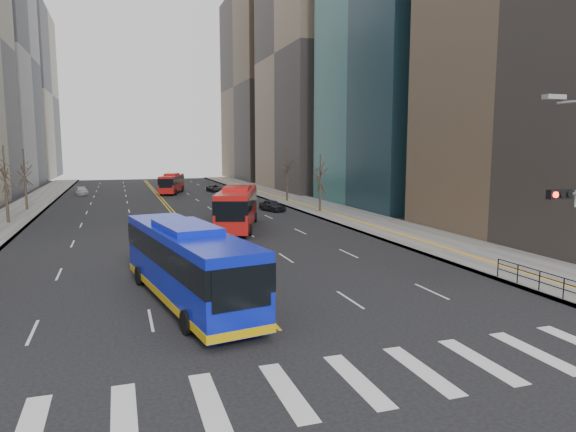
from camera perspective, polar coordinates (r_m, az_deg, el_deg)
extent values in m
plane|color=black|center=(16.86, 3.88, -18.29)|extent=(220.00, 220.00, 0.00)
cube|color=slate|center=(63.86, 3.14, 1.08)|extent=(7.00, 130.00, 0.15)
cube|color=slate|center=(60.41, -28.44, -0.21)|extent=(5.00, 130.00, 0.15)
cube|color=silver|center=(16.02, -26.83, -20.58)|extent=(0.70, 4.00, 0.01)
cube|color=silver|center=(15.83, -17.77, -20.46)|extent=(0.70, 4.00, 0.01)
cube|color=silver|center=(15.98, -8.73, -19.87)|extent=(0.70, 4.00, 0.01)
cube|color=silver|center=(16.48, -0.14, -18.88)|extent=(0.70, 4.00, 0.01)
cube|color=silver|center=(17.30, 7.68, -17.61)|extent=(0.70, 4.00, 0.01)
cube|color=silver|center=(18.38, 14.60, -16.22)|extent=(0.70, 4.00, 0.01)
cube|color=silver|center=(19.68, 20.58, -14.82)|extent=(0.70, 4.00, 0.01)
cube|color=silver|center=(21.17, 25.71, -13.48)|extent=(0.70, 4.00, 0.01)
cube|color=gold|center=(69.62, -13.67, 1.37)|extent=(0.15, 100.00, 0.01)
cube|color=gold|center=(69.66, -13.35, 1.38)|extent=(0.15, 100.00, 0.01)
cube|color=gray|center=(93.55, 4.59, 17.25)|extent=(20.00, 26.00, 46.00)
cube|color=#A09781|center=(141.50, -28.40, 11.87)|extent=(18.00, 30.00, 40.00)
cube|color=brown|center=(122.83, -1.87, 14.02)|extent=(18.00, 30.00, 42.00)
cube|color=black|center=(23.28, 27.92, 2.16)|extent=(1.10, 0.28, 0.38)
cylinder|color=#FF190C|center=(22.92, 27.60, 2.10)|extent=(0.24, 0.08, 0.24)
cylinder|color=black|center=(23.17, 28.20, 2.12)|extent=(0.24, 0.08, 0.24)
cylinder|color=black|center=(23.42, 28.79, 2.13)|extent=(0.24, 0.08, 0.24)
cube|color=#999993|center=(22.85, 27.46, 11.66)|extent=(0.90, 0.35, 0.18)
cube|color=black|center=(29.03, 26.20, -5.52)|extent=(0.04, 6.00, 0.04)
cylinder|color=black|center=(28.13, 28.29, -7.10)|extent=(0.06, 0.06, 1.00)
cylinder|color=black|center=(29.14, 26.15, -6.47)|extent=(0.06, 0.06, 1.00)
cylinder|color=black|center=(30.19, 24.15, -5.89)|extent=(0.06, 0.06, 1.00)
cylinder|color=black|center=(31.28, 22.29, -5.33)|extent=(0.06, 0.06, 1.00)
cylinder|color=#2F221D|center=(56.20, -28.76, 1.23)|extent=(0.28, 0.28, 4.00)
cylinder|color=#2F221D|center=(67.01, -27.10, 2.13)|extent=(0.28, 0.28, 3.80)
cylinder|color=#2F221D|center=(58.51, 3.58, 2.13)|extent=(0.28, 0.28, 3.50)
cylinder|color=#2F221D|center=(69.73, -0.11, 3.14)|extent=(0.28, 0.28, 3.75)
cube|color=#0C1CBA|center=(24.95, -11.15, -5.09)|extent=(4.98, 13.41, 3.15)
cube|color=black|center=(24.83, -11.18, -3.75)|extent=(5.04, 13.44, 1.12)
cube|color=#0C1CBA|center=(24.64, -11.25, -1.29)|extent=(2.95, 4.91, 0.40)
cube|color=#CEA10A|center=(25.29, -11.07, -8.14)|extent=(5.04, 13.44, 0.35)
cylinder|color=black|center=(21.08, -11.19, -11.51)|extent=(0.47, 1.04, 1.00)
cylinder|color=black|center=(21.99, -4.25, -10.57)|extent=(0.47, 1.04, 1.00)
cylinder|color=black|center=(28.91, -16.18, -6.40)|extent=(0.47, 1.04, 1.00)
cylinder|color=black|center=(29.58, -10.97, -5.92)|extent=(0.47, 1.04, 1.00)
cube|color=#AD1512|center=(46.90, -5.65, 0.99)|extent=(6.43, 12.48, 3.21)
cube|color=black|center=(46.83, -5.66, 1.72)|extent=(6.49, 12.52, 1.14)
cube|color=#AD1512|center=(46.73, -5.67, 3.06)|extent=(3.44, 4.76, 0.40)
cylinder|color=black|center=(43.40, -7.92, -1.52)|extent=(0.60, 1.04, 1.00)
cylinder|color=black|center=(43.12, -4.26, -1.53)|extent=(0.60, 1.04, 1.00)
cylinder|color=black|center=(51.08, -6.77, -0.13)|extent=(0.60, 1.04, 1.00)
cylinder|color=black|center=(50.84, -3.66, -0.13)|extent=(0.60, 1.04, 1.00)
cube|color=#AD1512|center=(84.45, -12.79, 3.58)|extent=(4.99, 10.32, 2.58)
cube|color=black|center=(84.41, -12.80, 3.93)|extent=(5.06, 10.36, 0.94)
cube|color=#AD1512|center=(84.36, -12.82, 4.52)|extent=(2.74, 3.90, 0.40)
cylinder|color=black|center=(81.59, -13.97, 2.60)|extent=(0.57, 1.04, 1.00)
cylinder|color=black|center=(81.16, -12.38, 2.62)|extent=(0.57, 1.04, 1.00)
cylinder|color=black|center=(87.90, -13.12, 2.97)|extent=(0.57, 1.04, 1.00)
cylinder|color=black|center=(87.50, -11.65, 3.00)|extent=(0.57, 1.04, 1.00)
imported|color=black|center=(59.49, -1.76, 1.18)|extent=(2.70, 4.19, 1.33)
imported|color=#A3A3A8|center=(85.76, -21.96, 2.59)|extent=(2.25, 4.46, 1.24)
imported|color=black|center=(86.33, -8.14, 3.06)|extent=(2.50, 4.37, 1.15)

